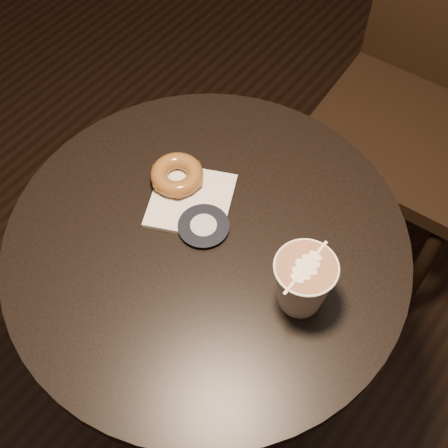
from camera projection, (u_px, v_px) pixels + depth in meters
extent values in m
plane|color=black|center=(213.00, 384.00, 1.70)|extent=(4.50, 4.50, 0.00)
cylinder|color=black|center=(207.00, 247.00, 1.08)|extent=(0.70, 0.70, 0.03)
cylinder|color=black|center=(210.00, 330.00, 1.39)|extent=(0.07, 0.07, 0.70)
cylinder|color=black|center=(213.00, 383.00, 1.69)|extent=(0.44, 0.44, 0.02)
cube|color=black|center=(406.00, 133.00, 1.54)|extent=(0.47, 0.47, 0.04)
cylinder|color=black|center=(294.00, 207.00, 1.72)|extent=(0.04, 0.04, 0.49)
cylinder|color=black|center=(419.00, 273.00, 1.60)|extent=(0.04, 0.04, 0.49)
cylinder|color=black|center=(356.00, 122.00, 1.88)|extent=(0.04, 0.04, 0.49)
cube|color=white|center=(191.00, 200.00, 1.11)|extent=(0.19, 0.19, 0.01)
torus|color=brown|center=(177.00, 175.00, 1.11)|extent=(0.10, 0.10, 0.03)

